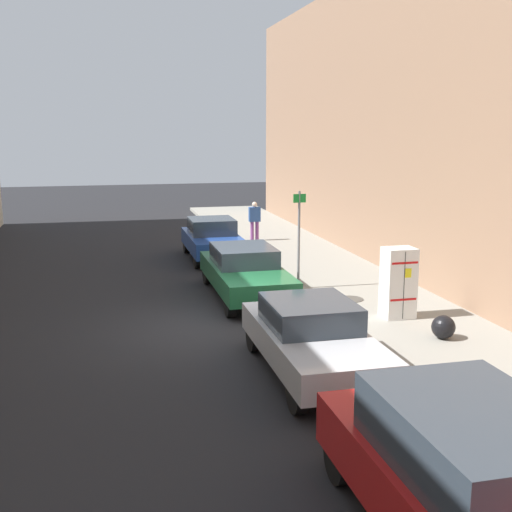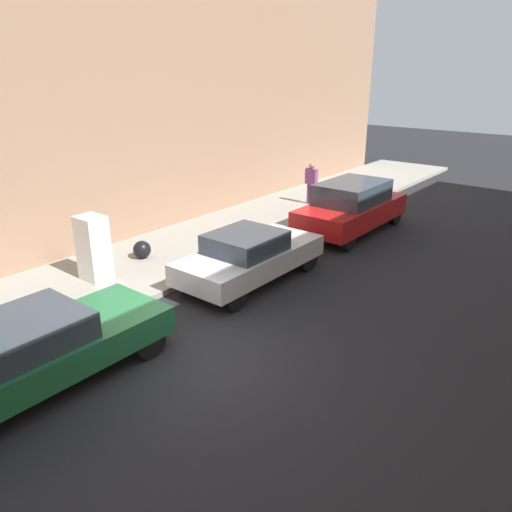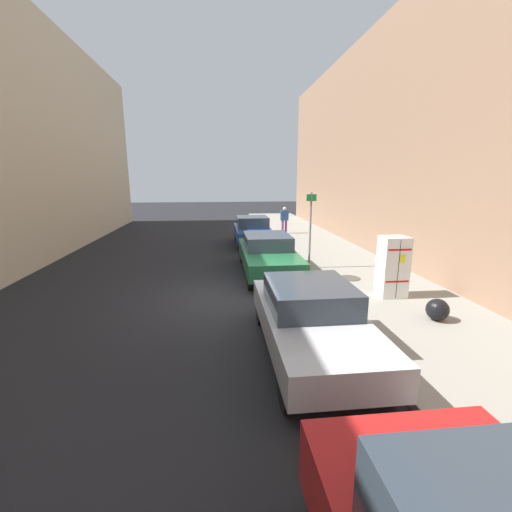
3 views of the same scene
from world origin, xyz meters
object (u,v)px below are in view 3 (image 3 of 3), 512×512
object	(u,v)px
parked_hatchback_blue	(253,231)
parked_sedan_silver	(311,318)
trash_bag	(437,310)
pedestrian_standing_near	(284,218)
street_sign_post	(310,226)
discarded_refrigerator	(393,267)
parked_sedan_green	(268,253)

from	to	relation	value
parked_hatchback_blue	parked_sedan_silver	distance (m)	11.33
trash_bag	parked_hatchback_blue	world-z (taller)	parked_hatchback_blue
parked_sedan_silver	trash_bag	bearing A→B (deg)	-164.63
pedestrian_standing_near	street_sign_post	bearing A→B (deg)	73.35
discarded_refrigerator	pedestrian_standing_near	world-z (taller)	discarded_refrigerator
pedestrian_standing_near	parked_hatchback_blue	world-z (taller)	pedestrian_standing_near
discarded_refrigerator	parked_sedan_silver	size ratio (longest dim) A/B	0.39
street_sign_post	trash_bag	world-z (taller)	street_sign_post
trash_bag	parked_hatchback_blue	xyz separation A→B (m)	(3.29, -10.43, 0.34)
trash_bag	parked_sedan_silver	xyz separation A→B (m)	(3.29, 0.91, 0.32)
parked_sedan_green	trash_bag	bearing A→B (deg)	123.37
parked_hatchback_blue	parked_sedan_silver	world-z (taller)	parked_hatchback_blue
street_sign_post	pedestrian_standing_near	world-z (taller)	street_sign_post
street_sign_post	parked_sedan_silver	world-z (taller)	street_sign_post
street_sign_post	parked_hatchback_blue	world-z (taller)	street_sign_post
parked_hatchback_blue	pedestrian_standing_near	bearing A→B (deg)	-130.10
trash_bag	parked_sedan_green	distance (m)	6.00
trash_bag	pedestrian_standing_near	distance (m)	13.06
discarded_refrigerator	parked_sedan_green	size ratio (longest dim) A/B	0.36
street_sign_post	discarded_refrigerator	bearing A→B (deg)	114.61
trash_bag	parked_sedan_green	bearing A→B (deg)	-56.63
trash_bag	parked_sedan_green	size ratio (longest dim) A/B	0.11
street_sign_post	parked_sedan_green	bearing A→B (deg)	-0.53
parked_sedan_green	parked_sedan_silver	bearing A→B (deg)	90.00
discarded_refrigerator	trash_bag	distance (m)	1.85
discarded_refrigerator	pedestrian_standing_near	size ratio (longest dim) A/B	1.08
street_sign_post	parked_sedan_green	world-z (taller)	street_sign_post
parked_sedan_green	parked_sedan_silver	xyz separation A→B (m)	(-0.00, 5.91, -0.00)
parked_hatchback_blue	parked_sedan_green	size ratio (longest dim) A/B	0.84
discarded_refrigerator	parked_sedan_silver	bearing A→B (deg)	40.91
street_sign_post	pedestrian_standing_near	distance (m)	8.06
trash_bag	discarded_refrigerator	bearing A→B (deg)	-81.67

